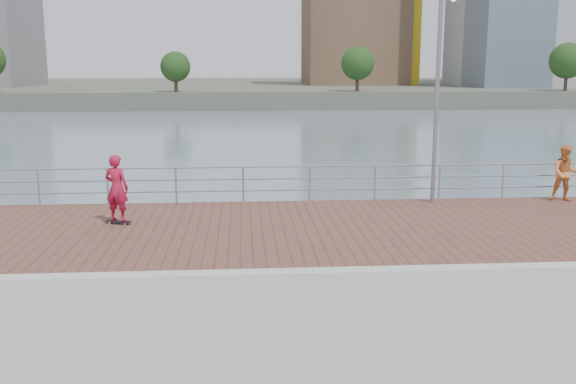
{
  "coord_description": "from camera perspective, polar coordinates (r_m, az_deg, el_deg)",
  "views": [
    {
      "loc": [
        -1.03,
        -12.44,
        4.19
      ],
      "look_at": [
        0.0,
        2.0,
        1.3
      ],
      "focal_mm": 40.0,
      "sensor_mm": 36.0,
      "label": 1
    }
  ],
  "objects": [
    {
      "name": "water",
      "position": [
        13.93,
        0.61,
        -15.09
      ],
      "size": [
        400.0,
        400.0,
        0.0
      ],
      "primitive_type": "plane",
      "color": "slate",
      "rests_on": "ground"
    },
    {
      "name": "far_shore",
      "position": [
        135.04,
        -3.68,
        9.15
      ],
      "size": [
        320.0,
        95.0,
        2.5
      ],
      "primitive_type": "cube",
      "color": "#4C5142",
      "rests_on": "ground"
    },
    {
      "name": "brick_lane",
      "position": [
        16.61,
        -0.39,
        -3.29
      ],
      "size": [
        40.0,
        6.8,
        0.02
      ],
      "primitive_type": "cube",
      "color": "brown",
      "rests_on": "seawall"
    },
    {
      "name": "guardrail",
      "position": [
        19.78,
        -1.03,
        1.1
      ],
      "size": [
        39.06,
        0.06,
        1.13
      ],
      "color": "#8C9EA8",
      "rests_on": "brick_lane"
    },
    {
      "name": "bystander",
      "position": [
        21.54,
        23.44,
        1.53
      ],
      "size": [
        1.01,
        0.9,
        1.73
      ],
      "primitive_type": "imported",
      "rotation": [
        0.0,
        0.0,
        -0.34
      ],
      "color": "#DC8340",
      "rests_on": "brick_lane"
    },
    {
      "name": "curb",
      "position": [
        13.16,
        0.62,
        -7.14
      ],
      "size": [
        40.0,
        0.4,
        0.06
      ],
      "primitive_type": "cube",
      "color": "#B7B5AD",
      "rests_on": "seawall"
    },
    {
      "name": "shoreline_trees",
      "position": [
        89.84,
        1.38,
        11.39
      ],
      "size": [
        144.17,
        5.18,
        6.91
      ],
      "color": "#473323",
      "rests_on": "far_shore"
    },
    {
      "name": "skateboarder",
      "position": [
        17.45,
        -14.99,
        0.35
      ],
      "size": [
        0.75,
        0.62,
        1.78
      ],
      "primitive_type": "imported",
      "rotation": [
        0.0,
        0.0,
        2.81
      ],
      "color": "#AE1738",
      "rests_on": "skateboard"
    },
    {
      "name": "skateboard",
      "position": [
        17.64,
        -14.84,
        -2.56
      ],
      "size": [
        0.72,
        0.4,
        0.08
      ],
      "rotation": [
        0.0,
        0.0,
        -0.34
      ],
      "color": "black",
      "rests_on": "brick_lane"
    },
    {
      "name": "street_lamp",
      "position": [
        19.35,
        13.73,
        12.59
      ],
      "size": [
        0.49,
        1.41,
        6.66
      ],
      "color": "gray",
      "rests_on": "brick_lane"
    }
  ]
}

